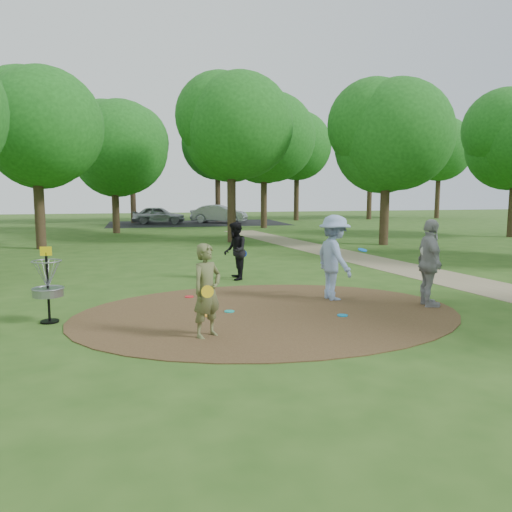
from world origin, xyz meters
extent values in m
plane|color=#2D5119|center=(0.00, 0.00, 0.00)|extent=(100.00, 100.00, 0.00)
cylinder|color=#47301C|center=(0.00, 0.00, 0.01)|extent=(8.40, 8.40, 0.02)
cube|color=#8C7A5B|center=(6.50, 2.00, 0.01)|extent=(7.55, 39.89, 0.01)
cube|color=black|center=(2.00, 30.00, 0.00)|extent=(14.00, 8.00, 0.01)
imported|color=brown|center=(-1.54, -1.46, 0.86)|extent=(0.75, 0.69, 1.71)
cylinder|color=yellow|center=(-1.57, -1.75, 0.90)|extent=(0.22, 0.04, 0.22)
imported|color=#899FCC|center=(1.88, 0.95, 1.03)|extent=(0.93, 1.42, 2.07)
cylinder|color=blue|center=(2.60, 0.92, 1.21)|extent=(0.30, 0.30, 0.08)
imported|color=black|center=(0.08, 4.21, 0.86)|extent=(0.75, 0.91, 1.73)
cylinder|color=#0B30C9|center=(0.34, 4.27, 0.77)|extent=(0.23, 0.11, 0.22)
imported|color=#959497|center=(3.71, -0.23, 1.00)|extent=(0.72, 1.25, 2.01)
cylinder|color=white|center=(3.59, -0.20, 1.28)|extent=(0.22, 0.06, 0.22)
cylinder|color=#16B6AB|center=(-0.82, 0.26, 0.03)|extent=(0.22, 0.22, 0.02)
cylinder|color=#0B83C0|center=(1.44, -0.64, 0.03)|extent=(0.22, 0.22, 0.02)
cylinder|color=red|center=(-1.52, 1.97, 0.03)|extent=(0.22, 0.22, 0.02)
imported|color=#929598|center=(-1.05, 29.92, 0.69)|extent=(4.29, 2.29, 1.39)
imported|color=#97999E|center=(3.75, 29.86, 0.74)|extent=(4.73, 3.20, 1.47)
cylinder|color=orange|center=(-1.36, 0.03, 0.03)|extent=(0.22, 0.22, 0.02)
cylinder|color=black|center=(-4.50, 0.30, 0.68)|extent=(0.05, 0.05, 1.35)
cylinder|color=black|center=(-4.50, 0.30, 0.02)|extent=(0.36, 0.36, 0.04)
cylinder|color=gray|center=(-4.50, 0.30, 0.62)|extent=(0.60, 0.60, 0.16)
torus|color=gray|center=(-4.50, 0.30, 0.70)|extent=(0.63, 0.63, 0.03)
torus|color=gray|center=(-4.50, 0.30, 1.25)|extent=(0.58, 0.58, 0.02)
cube|color=yellow|center=(-4.50, 0.30, 1.45)|extent=(0.22, 0.02, 0.18)
cylinder|color=#332316|center=(-7.00, 14.00, 1.90)|extent=(0.44, 0.44, 3.80)
sphere|color=#195416|center=(-7.00, 14.00, 5.22)|extent=(5.16, 5.16, 5.16)
cylinder|color=#332316|center=(2.00, 15.00, 2.09)|extent=(0.44, 0.44, 4.18)
sphere|color=#195416|center=(2.00, 15.00, 5.64)|extent=(5.30, 5.30, 5.30)
cylinder|color=#332316|center=(9.00, 12.00, 1.80)|extent=(0.44, 0.44, 3.61)
sphere|color=#195416|center=(9.00, 12.00, 5.06)|extent=(5.26, 5.26, 5.26)
cylinder|color=#332316|center=(-4.00, 22.00, 1.71)|extent=(0.44, 0.44, 3.42)
sphere|color=#195416|center=(-4.00, 22.00, 5.01)|extent=(5.76, 5.76, 5.76)
cylinder|color=#332316|center=(6.00, 24.00, 2.19)|extent=(0.44, 0.44, 4.37)
sphere|color=#195416|center=(6.00, 24.00, 6.07)|extent=(6.18, 6.18, 6.18)
camera|label=1|loc=(-2.72, -10.20, 2.65)|focal=35.00mm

